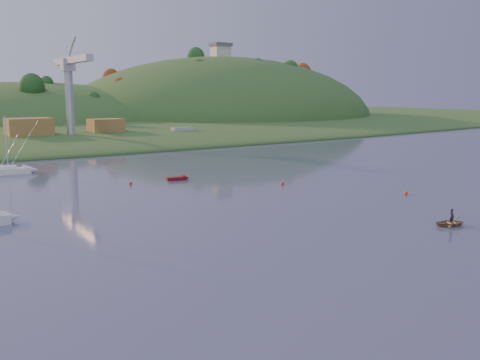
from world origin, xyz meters
TOP-DOWN VIEW (x-y plane):
  - shore_slope at (0.00, 165.00)m, footprint 640.00×150.00m
  - hill_center at (10.00, 210.00)m, footprint 140.00×120.00m
  - hill_right at (95.00, 195.00)m, footprint 150.00×130.00m
  - hilltop_house at (95.00, 195.00)m, footprint 9.00×7.00m
  - hillside_trees at (0.00, 185.00)m, footprint 280.00×50.00m
  - wharf at (5.00, 122.00)m, footprint 42.00×16.00m
  - shed_west at (-8.00, 123.00)m, footprint 11.00×8.00m
  - shed_east at (13.00, 124.00)m, footprint 9.00×7.00m
  - dock_crane at (2.00, 118.39)m, footprint 3.20×28.00m
  - sailboat_far at (-22.25, 74.23)m, footprint 7.42×3.11m
  - canoe at (9.66, 10.00)m, footprint 3.74×3.21m
  - paddler at (9.66, 10.00)m, footprint 0.56×0.68m
  - red_tender at (-0.38, 52.44)m, footprint 3.87×1.99m
  - work_vessel at (33.94, 117.82)m, footprint 14.55×6.14m
  - buoy_0 at (19.61, 24.06)m, footprint 0.50×0.50m
  - buoy_1 at (10.37, 39.72)m, footprint 0.50×0.50m
  - buoy_2 at (-8.85, 52.59)m, footprint 0.50×0.50m

SIDE VIEW (x-z plane):
  - shore_slope at x=0.00m, z-range -3.50..3.50m
  - hill_center at x=10.00m, z-range -18.00..18.00m
  - hill_right at x=95.00m, z-range -30.00..30.00m
  - hillside_trees at x=0.00m, z-range -16.00..16.00m
  - buoy_0 at x=19.61m, z-range 0.00..0.50m
  - buoy_1 at x=10.37m, z-range 0.00..0.50m
  - buoy_2 at x=-8.85m, z-range 0.00..0.50m
  - red_tender at x=-0.38m, z-range -0.37..0.89m
  - canoe at x=9.66m, z-range 0.00..0.65m
  - sailboat_far at x=-22.25m, z-range -4.32..5.66m
  - paddler at x=9.66m, z-range 0.00..1.59m
  - wharf at x=5.00m, z-range 0.00..2.40m
  - work_vessel at x=33.94m, z-range -0.52..3.13m
  - shed_east at x=13.00m, z-range 2.40..6.40m
  - shed_west at x=-8.00m, z-range 2.40..7.20m
  - dock_crane at x=2.00m, z-range 7.02..27.32m
  - hilltop_house at x=95.00m, z-range 30.18..36.63m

